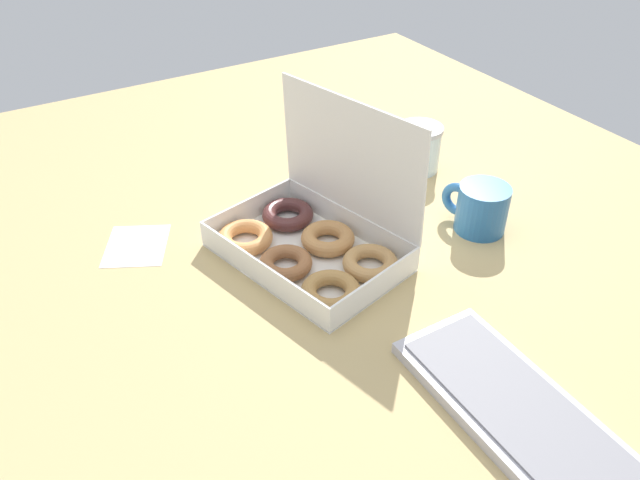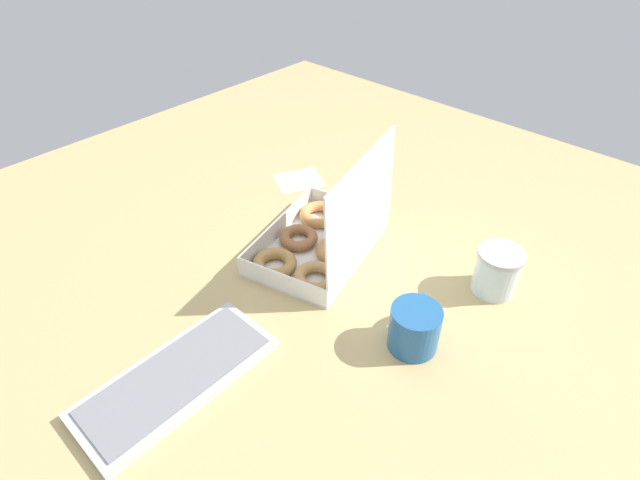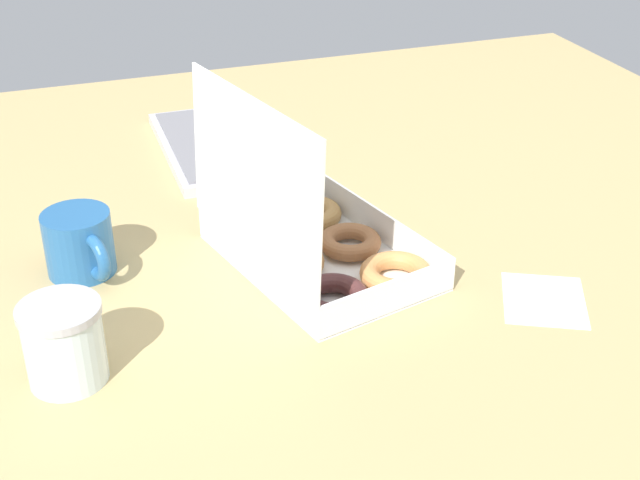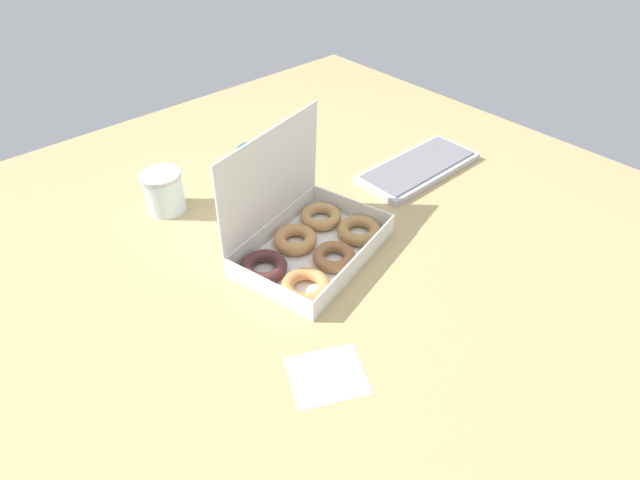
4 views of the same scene
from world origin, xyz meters
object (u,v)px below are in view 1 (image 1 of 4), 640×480
keyboard (516,409)px  coffee_mug (480,207)px  donut_box (312,239)px  glass_jar (419,148)px

keyboard → coffee_mug: 43.29cm
donut_box → keyboard: donut_box is taller
keyboard → coffee_mug: (-35.00, 25.22, 3.53)cm
donut_box → coffee_mug: bearing=74.0°
keyboard → glass_jar: size_ratio=3.50×
keyboard → glass_jar: 65.65cm
keyboard → coffee_mug: coffee_mug is taller
coffee_mug → glass_jar: size_ratio=1.29×
coffee_mug → keyboard: bearing=-35.8°
keyboard → donut_box: bearing=-173.0°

